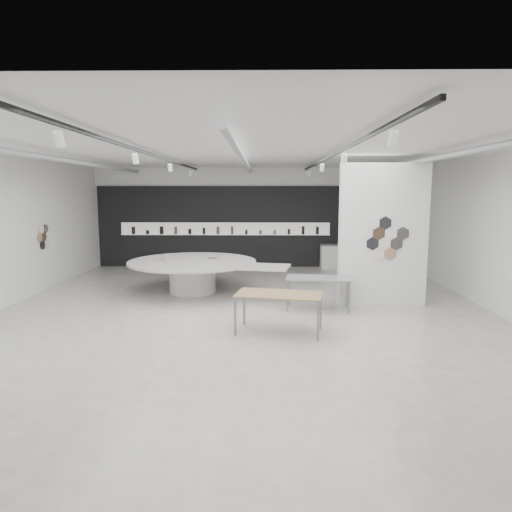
{
  "coord_description": "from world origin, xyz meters",
  "views": [
    {
      "loc": [
        0.45,
        -10.58,
        2.9
      ],
      "look_at": [
        0.27,
        1.2,
        1.22
      ],
      "focal_mm": 32.0,
      "sensor_mm": 36.0,
      "label": 1
    }
  ],
  "objects_px": {
    "sample_table_wood": "(279,296)",
    "sample_table_stone": "(318,280)",
    "partition_column": "(383,235)",
    "display_island": "(195,272)",
    "kitchen_counter": "(342,256)"
  },
  "relations": [
    {
      "from": "sample_table_wood",
      "to": "sample_table_stone",
      "type": "distance_m",
      "value": 2.17
    },
    {
      "from": "partition_column",
      "to": "display_island",
      "type": "height_order",
      "value": "partition_column"
    },
    {
      "from": "sample_table_wood",
      "to": "sample_table_stone",
      "type": "relative_size",
      "value": 1.15
    },
    {
      "from": "sample_table_stone",
      "to": "kitchen_counter",
      "type": "bearing_deg",
      "value": 75.14
    },
    {
      "from": "display_island",
      "to": "kitchen_counter",
      "type": "xyz_separation_m",
      "value": [
        4.93,
        4.26,
        -0.15
      ]
    },
    {
      "from": "sample_table_stone",
      "to": "partition_column",
      "type": "bearing_deg",
      "value": 17.28
    },
    {
      "from": "partition_column",
      "to": "kitchen_counter",
      "type": "bearing_deg",
      "value": 90.71
    },
    {
      "from": "sample_table_wood",
      "to": "kitchen_counter",
      "type": "bearing_deg",
      "value": 71.66
    },
    {
      "from": "display_island",
      "to": "sample_table_stone",
      "type": "xyz_separation_m",
      "value": [
        3.32,
        -1.81,
        0.12
      ]
    },
    {
      "from": "display_island",
      "to": "sample_table_wood",
      "type": "bearing_deg",
      "value": -47.63
    },
    {
      "from": "partition_column",
      "to": "kitchen_counter",
      "type": "relative_size",
      "value": 2.25
    },
    {
      "from": "partition_column",
      "to": "sample_table_wood",
      "type": "relative_size",
      "value": 1.91
    },
    {
      "from": "partition_column",
      "to": "sample_table_stone",
      "type": "bearing_deg",
      "value": -162.72
    },
    {
      "from": "display_island",
      "to": "kitchen_counter",
      "type": "relative_size",
      "value": 3.09
    },
    {
      "from": "sample_table_wood",
      "to": "sample_table_stone",
      "type": "xyz_separation_m",
      "value": [
        1.03,
        1.91,
        -0.03
      ]
    }
  ]
}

